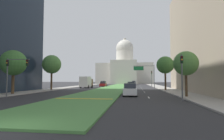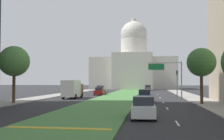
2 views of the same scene
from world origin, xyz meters
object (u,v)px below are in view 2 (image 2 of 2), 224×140
at_px(capitol_building, 134,67).
at_px(sedan_far_horizon, 101,89).
at_px(box_truck_delivery, 72,89).
at_px(sedan_midblock, 145,96).
at_px(street_tree_right_mid, 201,63).
at_px(sedan_distant, 100,91).
at_px(overhead_guide_sign, 168,72).
at_px(traffic_light_far_right, 177,80).
at_px(sedan_very_far, 148,88).
at_px(street_tree_left_mid, 14,61).
at_px(sedan_lead_stopped, 143,108).

height_order(capitol_building, sedan_far_horizon, capitol_building).
bearing_deg(box_truck_delivery, sedan_midblock, -27.85).
distance_m(street_tree_right_mid, sedan_midblock, 9.22).
height_order(street_tree_right_mid, sedan_distant, street_tree_right_mid).
relative_size(overhead_guide_sign, sedan_far_horizon, 1.48).
xyz_separation_m(capitol_building, sedan_distant, (-4.83, -45.68, -7.77)).
bearing_deg(traffic_light_far_right, overhead_guide_sign, -110.47).
distance_m(overhead_guide_sign, sedan_far_horizon, 28.80).
height_order(traffic_light_far_right, sedan_midblock, traffic_light_far_right).
bearing_deg(sedan_far_horizon, traffic_light_far_right, -44.21).
height_order(sedan_distant, sedan_very_far, sedan_very_far).
height_order(street_tree_left_mid, box_truck_delivery, street_tree_left_mid).
distance_m(traffic_light_far_right, street_tree_right_mid, 17.49).
bearing_deg(street_tree_right_mid, sedan_midblock, 157.19).
bearing_deg(traffic_light_far_right, sedan_midblock, -113.14).
relative_size(sedan_lead_stopped, sedan_midblock, 0.92).
bearing_deg(capitol_building, sedan_far_horizon, -103.22).
bearing_deg(sedan_midblock, sedan_very_far, 89.56).
bearing_deg(sedan_distant, capitol_building, 83.96).
xyz_separation_m(traffic_light_far_right, street_tree_right_mid, (1.28, -17.31, 2.17)).
bearing_deg(street_tree_left_mid, sedan_lead_stopped, -32.56).
distance_m(sedan_midblock, sedan_far_horizon, 34.44).
relative_size(traffic_light_far_right, sedan_lead_stopped, 1.20).
xyz_separation_m(sedan_midblock, sedan_distant, (-9.87, 17.62, -0.06)).
distance_m(sedan_lead_stopped, sedan_distant, 35.19).
bearing_deg(sedan_distant, box_truck_delivery, -105.07).
bearing_deg(traffic_light_far_right, box_truck_delivery, -158.44).
bearing_deg(street_tree_right_mid, sedan_distant, 129.75).
xyz_separation_m(street_tree_right_mid, sedan_far_horizon, (-19.71, 35.24, -4.63)).
height_order(street_tree_left_mid, sedan_far_horizon, street_tree_left_mid).
bearing_deg(traffic_light_far_right, sedan_very_far, 100.33).
relative_size(overhead_guide_sign, street_tree_right_mid, 0.88).
height_order(street_tree_left_mid, street_tree_right_mid, street_tree_left_mid).
relative_size(capitol_building, sedan_far_horizon, 7.25).
xyz_separation_m(street_tree_left_mid, sedan_far_horizon, (5.23, 36.97, -4.90)).
bearing_deg(box_truck_delivery, street_tree_left_mid, -112.46).
height_order(street_tree_right_mid, sedan_far_horizon, street_tree_right_mid).
relative_size(capitol_building, street_tree_left_mid, 4.06).
distance_m(sedan_far_horizon, sedan_very_far, 18.52).
relative_size(sedan_lead_stopped, sedan_far_horizon, 0.99).
bearing_deg(street_tree_right_mid, capitol_building, 100.57).
distance_m(sedan_midblock, sedan_very_far, 45.62).
bearing_deg(overhead_guide_sign, capitol_building, 99.47).
relative_size(overhead_guide_sign, sedan_distant, 1.42).
bearing_deg(sedan_lead_stopped, sedan_midblock, 90.40).
bearing_deg(sedan_very_far, street_tree_left_mid, -109.57).
relative_size(sedan_far_horizon, box_truck_delivery, 0.69).
bearing_deg(sedan_distant, street_tree_right_mid, -50.25).
bearing_deg(sedan_lead_stopped, sedan_distant, 106.48).
relative_size(capitol_building, overhead_guide_sign, 4.91).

